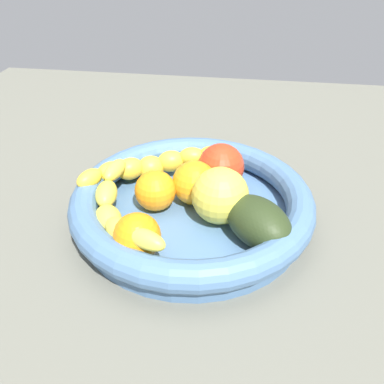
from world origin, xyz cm
name	(u,v)px	position (x,y,z in cm)	size (l,w,h in cm)	color
kitchen_counter	(192,228)	(0.00, 0.00, 1.50)	(120.00, 120.00, 3.00)	#5E5F54
fruit_bowl	(192,203)	(0.00, 0.00, 5.70)	(31.88, 31.88, 5.22)	#496D97
banana_draped_left	(116,211)	(5.25, -8.68, 7.31)	(18.15, 12.17, 5.08)	yellow
banana_draped_right	(152,165)	(-6.43, -6.86, 7.28)	(12.65, 19.69, 4.99)	yellow
orange_front	(155,192)	(0.38, -4.89, 7.26)	(5.47, 5.47, 5.47)	orange
orange_mid_left	(137,236)	(9.44, -4.85, 7.28)	(5.49, 5.49, 5.49)	orange
orange_mid_right	(195,183)	(-2.24, 0.06, 7.55)	(6.03, 6.03, 6.03)	orange
avocado_dark	(258,222)	(4.82, 8.67, 7.28)	(9.46, 6.18, 5.51)	#273519
tomato_red	(221,167)	(-6.51, 3.16, 7.85)	(6.64, 6.64, 6.64)	red
apple_yellow	(220,196)	(1.23, 3.77, 8.17)	(7.28, 7.28, 7.28)	#D7CB45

